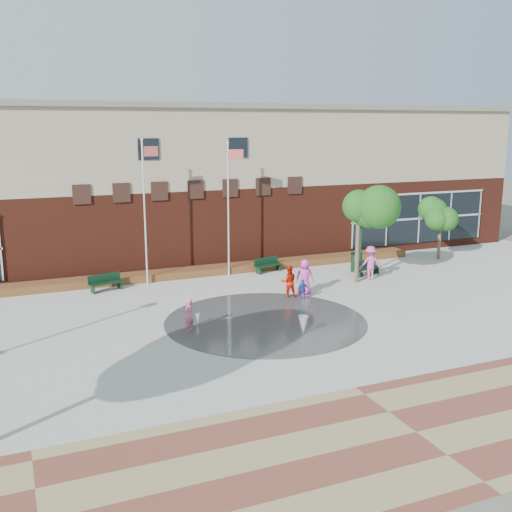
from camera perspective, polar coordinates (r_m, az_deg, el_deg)
name	(u,v)px	position (r m, az deg, el deg)	size (l,w,h in m)	color
ground	(298,345)	(22.53, 3.99, -8.50)	(120.00, 120.00, 0.00)	#666056
plaza_concrete	(256,315)	(25.95, 0.00, -5.61)	(46.00, 18.00, 0.01)	#A8A8A0
paver_band	(416,432)	(17.15, 15.00, -15.93)	(46.00, 6.00, 0.01)	brown
splash_pad	(265,321)	(25.08, 0.89, -6.26)	(8.40, 8.40, 0.01)	#383A3D
library_building	(171,181)	(37.63, -8.05, 7.11)	(44.40, 10.40, 9.20)	#542014
flower_bed	(202,275)	(32.82, -5.16, -1.82)	(26.00, 1.20, 0.40)	maroon
flagpole_left	(145,205)	(30.48, -10.51, 4.82)	(0.87, 0.14, 7.40)	white
flagpole_right	(229,202)	(31.89, -2.59, 5.15)	(0.84, 0.38, 7.18)	white
lamp_right	(361,235)	(32.62, 9.98, 2.03)	(0.39, 0.39, 3.65)	#12311C
bench_left	(106,286)	(30.36, -14.08, -2.78)	(1.77, 0.91, 0.86)	#12311C
bench_mid	(268,268)	(33.19, 1.16, -1.13)	(1.72, 0.85, 0.83)	#12311C
bench_right	(367,271)	(33.04, 10.50, -1.40)	(1.73, 0.80, 0.84)	#12311C
trash_can	(356,262)	(33.76, 9.53, -0.59)	(0.65, 0.65, 1.07)	#12311C
tree_mid	(359,210)	(30.86, 9.76, 4.32)	(3.08, 3.08, 5.20)	#4E3A2F
tree_small_right	(441,215)	(37.67, 17.20, 3.79)	(2.21, 2.21, 3.78)	#4E3A2F
water_jet_a	(303,336)	(23.54, 4.50, -7.57)	(0.39, 0.39, 0.76)	white
water_jet_b	(198,325)	(24.80, -5.57, -6.54)	(0.19, 0.19, 0.43)	white
child_splash	(189,315)	(23.88, -6.43, -5.60)	(0.50, 0.33, 1.36)	#DE5E7D
adult_red	(289,282)	(28.31, 3.14, -2.45)	(0.76, 0.59, 1.56)	#B81907
adult_pink	(305,277)	(28.84, 4.68, -2.02)	(0.85, 0.55, 1.74)	#CE3D9D
child_blue	(303,290)	(28.11, 4.50, -3.21)	(0.57, 0.24, 0.97)	#1842A2
person_bench	(370,263)	(32.05, 10.84, -0.67)	(1.17, 0.67, 1.81)	#CD4EA1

